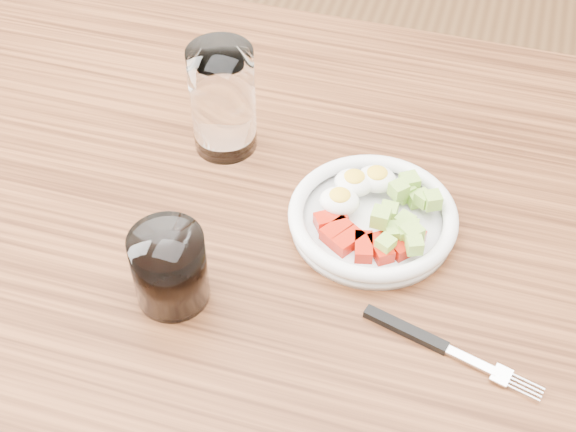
# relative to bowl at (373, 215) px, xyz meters

# --- Properties ---
(dining_table) EXTENTS (1.50, 0.90, 0.77)m
(dining_table) POSITION_rel_bowl_xyz_m (-0.08, -0.05, -0.12)
(dining_table) COLOR brown
(dining_table) RESTS_ON ground
(bowl) EXTENTS (0.19, 0.19, 0.05)m
(bowl) POSITION_rel_bowl_xyz_m (0.00, 0.00, 0.00)
(bowl) COLOR white
(bowl) RESTS_ON dining_table
(fork) EXTENTS (0.19, 0.06, 0.01)m
(fork) POSITION_rel_bowl_xyz_m (0.09, -0.14, -0.01)
(fork) COLOR black
(fork) RESTS_ON dining_table
(water_glass) EXTENTS (0.08, 0.08, 0.14)m
(water_glass) POSITION_rel_bowl_xyz_m (-0.21, 0.08, 0.05)
(water_glass) COLOR white
(water_glass) RESTS_ON dining_table
(coffee_glass) EXTENTS (0.08, 0.08, 0.09)m
(coffee_glass) POSITION_rel_bowl_xyz_m (-0.18, -0.16, 0.03)
(coffee_glass) COLOR white
(coffee_glass) RESTS_ON dining_table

